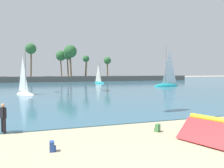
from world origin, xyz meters
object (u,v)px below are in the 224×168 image
at_px(sailboat_near_shore, 99,81).
at_px(sailboat_toward_headland, 25,91).
at_px(person_at_waterline, 3,117).
at_px(backpack_near_kite, 157,128).
at_px(backpack_by_trailer, 52,147).
at_px(sailboat_mid_bay, 167,82).

relative_size(sailboat_near_shore, sailboat_toward_headland, 0.95).
height_order(person_at_waterline, backpack_near_kite, person_at_waterline).
bearing_deg(sailboat_toward_headland, backpack_near_kite, -69.51).
bearing_deg(backpack_by_trailer, sailboat_toward_headland, 96.13).
height_order(backpack_near_kite, backpack_by_trailer, same).
relative_size(sailboat_mid_bay, sailboat_toward_headland, 1.46).
bearing_deg(sailboat_toward_headland, backpack_by_trailer, -83.87).
bearing_deg(person_at_waterline, sailboat_near_shore, 69.17).
relative_size(backpack_near_kite, sailboat_toward_headland, 0.06).
relative_size(backpack_near_kite, sailboat_near_shore, 0.07).
xyz_separation_m(person_at_waterline, sailboat_toward_headland, (-0.15, 20.04, -0.22)).
height_order(person_at_waterline, sailboat_near_shore, sailboat_near_shore).
height_order(backpack_near_kite, sailboat_toward_headland, sailboat_toward_headland).
xyz_separation_m(person_at_waterline, sailboat_near_shore, (17.66, 46.41, -0.25)).
bearing_deg(sailboat_mid_bay, sailboat_toward_headland, -161.13).
bearing_deg(person_at_waterline, backpack_by_trailer, -56.46).
relative_size(backpack_by_trailer, sailboat_mid_bay, 0.04).
bearing_deg(sailboat_mid_bay, backpack_near_kite, -122.97).
xyz_separation_m(backpack_near_kite, backpack_by_trailer, (-5.80, -1.31, 0.00)).
xyz_separation_m(backpack_by_trailer, sailboat_mid_bay, (26.80, 33.67, 0.75)).
bearing_deg(person_at_waterline, backpack_near_kite, -15.65).
distance_m(person_at_waterline, backpack_by_trailer, 4.38).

